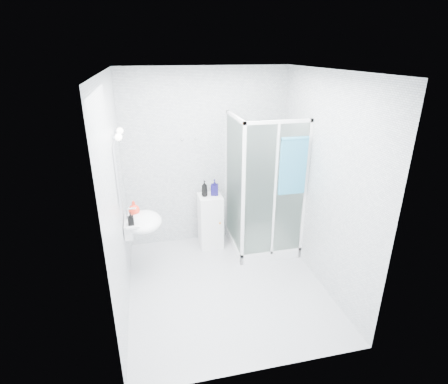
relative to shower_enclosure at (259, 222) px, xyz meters
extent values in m
cube|color=silver|center=(-0.67, -0.77, 0.85)|extent=(2.40, 2.60, 2.60)
cube|color=#BBBEC1|center=(-0.67, -0.77, -0.44)|extent=(2.40, 2.60, 0.01)
cube|color=silver|center=(-0.67, -0.77, 2.15)|extent=(2.40, 2.60, 0.01)
cube|color=white|center=(0.08, 0.08, -0.39)|extent=(0.90, 0.90, 0.12)
cube|color=white|center=(-0.35, 0.08, 1.53)|extent=(0.04, 0.90, 0.04)
cube|color=white|center=(0.08, -0.35, 1.53)|extent=(0.90, 0.04, 0.04)
cube|color=white|center=(-0.35, -0.35, 0.55)|extent=(0.04, 0.04, 2.00)
cube|color=white|center=(-0.36, 0.08, 0.59)|extent=(0.02, 0.82, 1.84)
cube|color=white|center=(0.08, -0.36, 0.59)|extent=(0.82, 0.02, 1.84)
cube|color=white|center=(0.08, -0.35, 0.59)|extent=(0.03, 0.04, 1.84)
cylinder|color=silver|center=(0.08, 0.47, 0.90)|extent=(0.02, 0.02, 1.00)
cylinder|color=silver|center=(0.08, 0.44, 1.37)|extent=(0.09, 0.05, 0.09)
cylinder|color=silver|center=(0.13, 0.50, 0.60)|extent=(0.12, 0.04, 0.12)
cylinder|color=silver|center=(0.36, -0.39, 1.33)|extent=(0.03, 0.05, 0.03)
cube|color=white|center=(-1.81, -0.32, 0.30)|extent=(0.10, 0.40, 0.18)
ellipsoid|color=white|center=(-1.63, -0.32, 0.35)|extent=(0.46, 0.56, 0.20)
cube|color=white|center=(-1.75, -0.32, 0.40)|extent=(0.16, 0.50, 0.02)
cylinder|color=silver|center=(-1.81, -0.32, 0.48)|extent=(0.04, 0.04, 0.16)
cylinder|color=silver|center=(-1.76, -0.32, 0.55)|extent=(0.12, 0.02, 0.02)
cube|color=white|center=(-1.85, -0.32, 1.05)|extent=(0.02, 0.60, 0.70)
cylinder|color=silver|center=(-1.84, -0.48, 1.47)|extent=(0.05, 0.04, 0.04)
sphere|color=white|center=(-1.80, -0.48, 1.47)|extent=(0.08, 0.08, 0.08)
cylinder|color=silver|center=(-1.84, -0.16, 1.47)|extent=(0.05, 0.04, 0.04)
sphere|color=white|center=(-1.80, -0.16, 1.47)|extent=(0.08, 0.08, 0.08)
cylinder|color=silver|center=(-1.02, 0.50, 1.17)|extent=(0.02, 0.04, 0.02)
sphere|color=silver|center=(-1.02, 0.48, 1.17)|extent=(0.03, 0.03, 0.03)
cylinder|color=silver|center=(-0.82, 0.50, 1.17)|extent=(0.02, 0.04, 0.02)
sphere|color=silver|center=(-0.82, 0.48, 1.17)|extent=(0.03, 0.03, 0.03)
cube|color=white|center=(-0.67, 0.28, -0.04)|extent=(0.34, 0.34, 0.82)
cube|color=white|center=(-0.67, 0.11, -0.04)|extent=(0.30, 0.01, 0.70)
sphere|color=orange|center=(-0.56, 0.09, 0.00)|extent=(0.03, 0.03, 0.03)
cube|color=teal|center=(0.29, -0.40, 0.96)|extent=(0.36, 0.04, 0.73)
cylinder|color=teal|center=(0.29, -0.40, 1.33)|extent=(0.36, 0.05, 0.05)
imported|color=black|center=(-0.75, 0.28, 0.49)|extent=(0.10, 0.10, 0.24)
imported|color=#100B46|center=(-0.60, 0.30, 0.49)|extent=(0.13, 0.13, 0.23)
imported|color=#FA331D|center=(-1.73, -0.21, 0.51)|extent=(0.18, 0.18, 0.18)
imported|color=black|center=(-1.77, -0.49, 0.49)|extent=(0.08, 0.08, 0.16)
camera|label=1|loc=(-1.51, -4.33, 2.34)|focal=28.00mm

